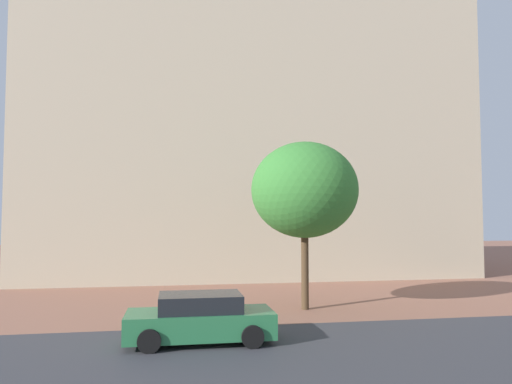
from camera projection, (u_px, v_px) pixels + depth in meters
The scene contains 5 objects.
ground_plane at pixel (247, 353), 12.74m from camera, with size 120.00×120.00×0.00m, color #93604C.
street_asphalt_strip at pixel (248, 355), 12.61m from camera, with size 120.00×6.80×0.00m, color #38383D.
landmark_building at pixel (250, 119), 34.31m from camera, with size 27.70×14.63×32.89m.
car_green at pixel (200, 319), 13.92m from camera, with size 4.26×2.03×1.40m.
tree_curb_far at pixel (304, 190), 19.26m from camera, with size 4.32×4.32×6.72m.
Camera 1 is at (-1.97, -2.82, 3.58)m, focal length 33.44 mm.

